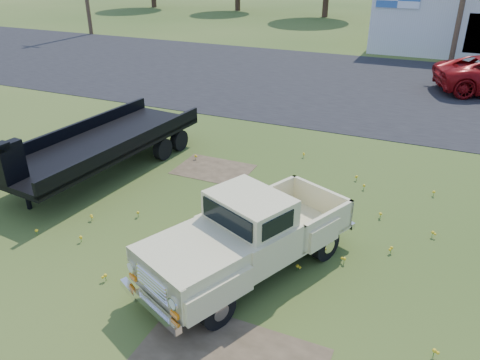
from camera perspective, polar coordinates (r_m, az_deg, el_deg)
name	(u,v)px	position (r m, az deg, el deg)	size (l,w,h in m)	color
ground	(223,245)	(10.54, -2.09, -7.96)	(140.00, 140.00, 0.00)	#2F4A17
asphalt_lot	(357,85)	(23.88, 14.05, 11.15)	(90.00, 14.00, 0.02)	black
dirt_patch_b	(214,169)	(14.05, -3.24, 1.29)	(2.20, 1.60, 0.01)	#463925
vintage_pickup_truck	(250,235)	(9.28, 1.19, -6.67)	(1.88, 4.84, 1.76)	beige
flatbed_trailer	(101,140)	(14.22, -16.57, 4.73)	(2.36, 7.07, 1.93)	black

